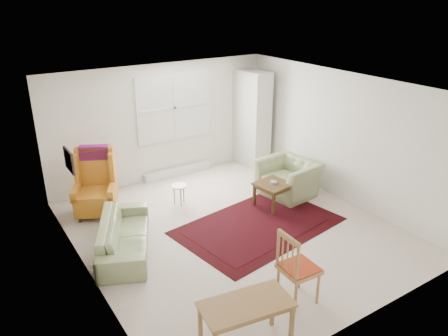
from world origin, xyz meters
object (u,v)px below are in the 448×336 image
cabinet (252,119)px  desk (246,326)px  stool (180,194)px  desk_chair (299,267)px  sofa (124,229)px  wingback_chair (94,184)px  armchair (289,174)px  coffee_table (273,195)px

cabinet → desk: bearing=-131.6°
cabinet → desk: cabinet is taller
stool → cabinet: size_ratio=0.18×
desk_chair → sofa: bearing=34.2°
cabinet → stool: bearing=-162.8°
wingback_chair → cabinet: 3.99m
sofa → wingback_chair: 1.42m
stool → desk_chair: bearing=-90.0°
sofa → stool: 1.77m
desk_chair → armchair: bearing=-35.7°
stool → sofa: bearing=-147.3°
wingback_chair → desk: size_ratio=1.21×
armchair → cabinet: 1.93m
desk → stool: bearing=73.7°
armchair → stool: armchair is taller
wingback_chair → coffee_table: bearing=-0.0°
coffee_table → desk: 3.68m
desk → desk_chair: 1.15m
wingback_chair → desk: bearing=-57.4°
wingback_chair → coffee_table: (2.94, -1.51, -0.38)m
wingback_chair → cabinet: cabinet is taller
armchair → coffee_table: bearing=-73.5°
coffee_table → desk_chair: bearing=-122.0°
sofa → desk_chair: desk_chair is taller
sofa → desk_chair: bearing=-124.2°
cabinet → desk_chair: (-2.44, -4.37, -0.58)m
sofa → desk: (0.39, -2.76, -0.05)m
stool → desk: bearing=-106.3°
desk_chair → coffee_table: bearing=-29.1°
wingback_chair → coffee_table: 3.33m
wingback_chair → desk: (0.40, -4.16, -0.30)m
armchair → cabinet: cabinet is taller
stool → desk_chair: size_ratio=0.38×
wingback_chair → stool: bearing=10.4°
armchair → cabinet: bearing=160.9°
desk → armchair: bearing=42.8°
wingback_chair → stool: (1.49, -0.45, -0.42)m
sofa → coffee_table: 2.94m
sofa → wingback_chair: bearing=24.7°
sofa → cabinet: 4.43m
stool → desk: desk is taller
coffee_table → cabinet: cabinet is taller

